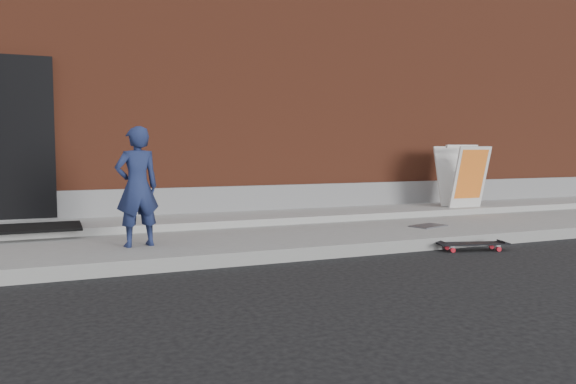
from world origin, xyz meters
name	(u,v)px	position (x,y,z in m)	size (l,w,h in m)	color
ground	(265,264)	(0.00, 0.00, 0.00)	(80.00, 80.00, 0.00)	black
sidewalk	(227,237)	(0.00, 1.50, 0.07)	(20.00, 3.00, 0.15)	gray
apron	(209,220)	(0.00, 2.40, 0.20)	(20.00, 1.20, 0.10)	gray
building	(156,92)	(0.00, 6.99, 2.50)	(20.00, 8.10, 5.00)	brown
child	(137,187)	(-1.23, 0.80, 0.83)	(0.49, 0.32, 1.35)	#1B244B
skateboard	(473,244)	(2.64, -0.20, 0.08)	(0.87, 0.44, 0.10)	red
pizza_sign	(462,176)	(4.37, 2.11, 0.78)	(0.65, 0.77, 1.06)	silver
doormat	(38,227)	(-2.30, 2.00, 0.26)	(1.02, 0.82, 0.03)	black
utility_plate	(428,226)	(2.79, 0.90, 0.16)	(0.50, 0.32, 0.02)	#59595F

